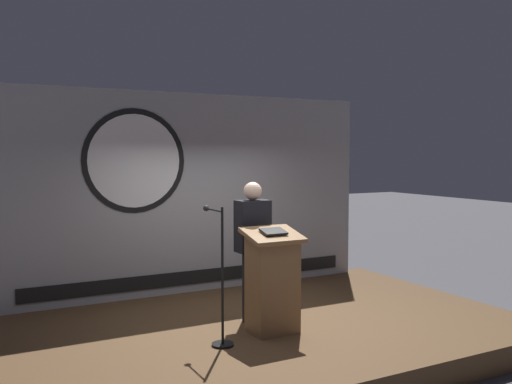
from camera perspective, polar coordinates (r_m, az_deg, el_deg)
ground_plane at (r=7.06m, az=-0.14°, el=-15.51°), size 40.00×40.00×0.00m
stage_platform at (r=7.01m, az=-0.14°, el=-14.36°), size 6.40×4.00×0.30m
banner_display at (r=8.34m, az=-6.34°, el=-0.09°), size 5.58×0.12×2.93m
podium at (r=6.51m, az=1.69°, el=-9.07°), size 0.64×0.50×1.21m
speaker_person at (r=6.86m, az=-0.34°, el=-5.95°), size 0.40×0.26×1.71m
microphone_stand at (r=6.13m, az=-3.65°, el=-10.44°), size 0.24×0.58×1.49m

